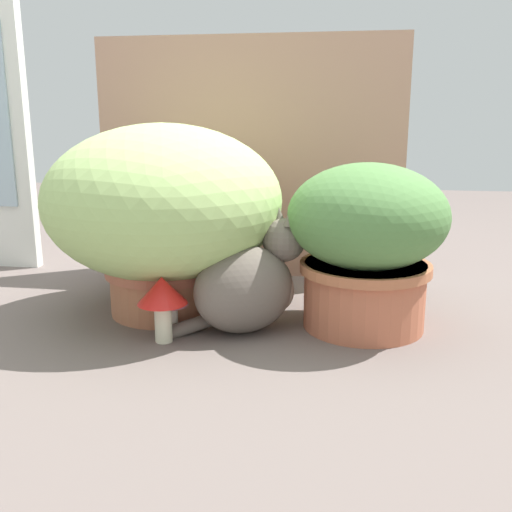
% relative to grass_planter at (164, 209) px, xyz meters
% --- Properties ---
extents(ground_plane, '(6.00, 6.00, 0.00)m').
position_rel_grass_planter_xyz_m(ground_plane, '(0.11, -0.09, -0.29)').
color(ground_plane, '#675B56').
extents(cardboard_backdrop, '(1.01, 0.03, 0.78)m').
position_rel_grass_planter_xyz_m(cardboard_backdrop, '(0.16, 0.43, 0.10)').
color(cardboard_backdrop, tan).
rests_on(cardboard_backdrop, ground).
extents(grass_planter, '(0.63, 0.63, 0.51)m').
position_rel_grass_planter_xyz_m(grass_planter, '(0.00, 0.00, 0.00)').
color(grass_planter, '#AF6949').
rests_on(grass_planter, ground).
extents(leafy_planter, '(0.40, 0.40, 0.42)m').
position_rel_grass_planter_xyz_m(leafy_planter, '(0.53, -0.04, -0.06)').
color(leafy_planter, '#BD6748').
rests_on(leafy_planter, ground).
extents(cat, '(0.37, 0.29, 0.32)m').
position_rel_grass_planter_xyz_m(cat, '(0.25, -0.11, -0.17)').
color(cat, '#6A5F56').
rests_on(cat, ground).
extents(mushroom_ornament_pink, '(0.10, 0.10, 0.12)m').
position_rel_grass_planter_xyz_m(mushroom_ornament_pink, '(0.06, -0.16, -0.21)').
color(mushroom_ornament_pink, silver).
rests_on(mushroom_ornament_pink, ground).
extents(mushroom_ornament_red, '(0.12, 0.12, 0.16)m').
position_rel_grass_planter_xyz_m(mushroom_ornament_red, '(0.06, -0.22, -0.17)').
color(mushroom_ornament_red, beige).
rests_on(mushroom_ornament_red, ground).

